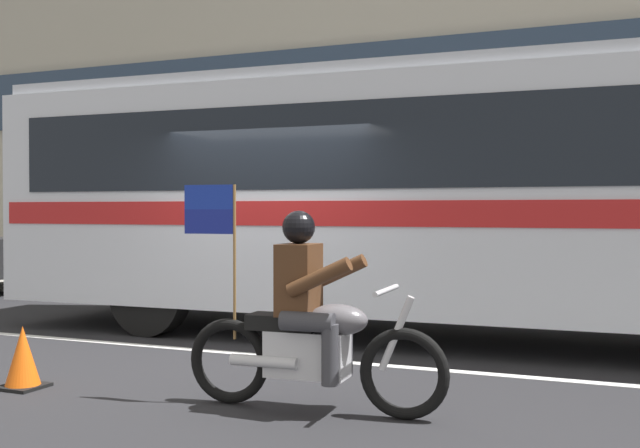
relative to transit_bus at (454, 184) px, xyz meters
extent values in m
plane|color=black|center=(-1.87, -1.19, -1.88)|extent=(60.00, 60.00, 0.00)
cube|color=gray|center=(-1.87, 3.91, -1.81)|extent=(28.00, 3.80, 0.15)
cube|color=silver|center=(-1.87, -1.79, -1.88)|extent=(26.60, 0.14, 0.01)
cube|color=#233347|center=(-1.87, 5.77, 2.40)|extent=(25.76, 0.10, 1.40)
cube|color=silver|center=(0.00, 0.01, -0.15)|extent=(11.56, 2.83, 2.70)
cube|color=black|center=(0.00, 0.01, 0.40)|extent=(10.64, 2.85, 0.96)
cube|color=red|center=(0.00, 0.01, -0.35)|extent=(11.33, 2.86, 0.28)
cube|color=#ADB1BA|center=(0.00, 0.01, 1.26)|extent=(11.33, 2.70, 0.16)
cylinder|color=black|center=(-3.56, -1.17, -1.36)|extent=(1.04, 0.30, 1.04)
torus|color=black|center=(0.46, -3.63, -1.54)|extent=(0.69, 0.13, 0.69)
torus|color=black|center=(-0.99, -3.71, -1.54)|extent=(0.69, 0.13, 0.69)
cube|color=silver|center=(-0.31, -3.67, -1.44)|extent=(0.66, 0.32, 0.36)
ellipsoid|color=#59565B|center=(-0.06, -3.66, -1.16)|extent=(0.50, 0.31, 0.24)
cube|color=black|center=(-0.51, -3.69, -1.20)|extent=(0.57, 0.29, 0.12)
cylinder|color=silver|center=(0.40, -3.63, -1.24)|extent=(0.28, 0.07, 0.58)
cylinder|color=silver|center=(0.32, -3.64, -0.92)|extent=(0.08, 0.64, 0.04)
cylinder|color=silver|center=(-0.60, -3.85, -1.49)|extent=(0.55, 0.12, 0.09)
cube|color=#4C2D19|center=(-0.38, -3.68, -0.86)|extent=(0.30, 0.38, 0.56)
sphere|color=black|center=(-0.38, -3.68, -0.45)|extent=(0.26, 0.26, 0.26)
cylinder|color=#38383D|center=(-0.26, -3.49, -1.16)|extent=(0.43, 0.17, 0.15)
cylinder|color=#38383D|center=(-0.08, -3.48, -1.40)|extent=(0.13, 0.13, 0.46)
cylinder|color=#38383D|center=(-0.23, -3.85, -1.16)|extent=(0.43, 0.17, 0.15)
cylinder|color=#38383D|center=(-0.05, -3.84, -1.40)|extent=(0.13, 0.13, 0.46)
cylinder|color=#4C2D19|center=(-0.16, -3.46, -0.82)|extent=(0.52, 0.14, 0.32)
cylinder|color=#4C2D19|center=(-0.13, -3.86, -0.82)|extent=(0.52, 0.14, 0.32)
cylinder|color=olive|center=(-0.94, -3.71, -0.73)|extent=(0.02, 0.02, 1.25)
cube|color=#1933A5|center=(-1.17, -3.72, -0.21)|extent=(0.44, 0.05, 0.20)
cube|color=navy|center=(-1.17, -3.72, -0.41)|extent=(0.44, 0.05, 0.20)
cone|color=#EA590F|center=(-2.92, -3.96, -1.61)|extent=(0.32, 0.32, 0.55)
cube|color=black|center=(-2.92, -3.96, -1.87)|extent=(0.36, 0.36, 0.03)
camera|label=1|loc=(2.10, -9.14, -0.31)|focal=43.15mm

